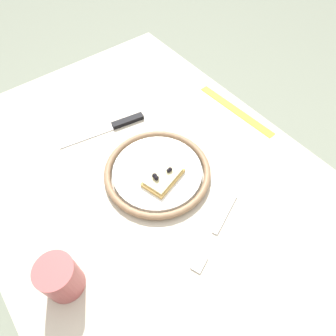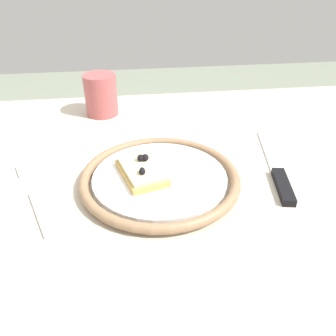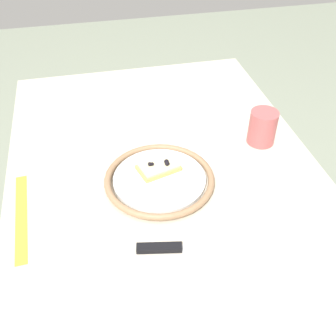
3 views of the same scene
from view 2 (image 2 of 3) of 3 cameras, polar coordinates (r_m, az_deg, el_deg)
The scene contains 6 objects.
dining_table at distance 0.64m, azimuth -4.00°, elevation -8.06°, with size 1.12×0.75×0.73m.
plate at distance 0.56m, azimuth -1.34°, elevation -1.71°, with size 0.26×0.26×0.02m.
pizza_slice_near at distance 0.56m, azimuth -4.50°, elevation -0.50°, with size 0.09×0.11×0.03m.
knife at distance 0.61m, azimuth 17.62°, elevation -1.16°, with size 0.06×0.24×0.01m.
fork at distance 0.58m, azimuth -21.13°, elevation -4.20°, with size 0.09×0.19×0.00m.
cup at distance 0.81m, azimuth -10.89°, elevation 11.65°, with size 0.07×0.07×0.09m, color #A54C4C.
Camera 2 is at (-0.02, -0.48, 1.06)m, focal length 37.35 mm.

